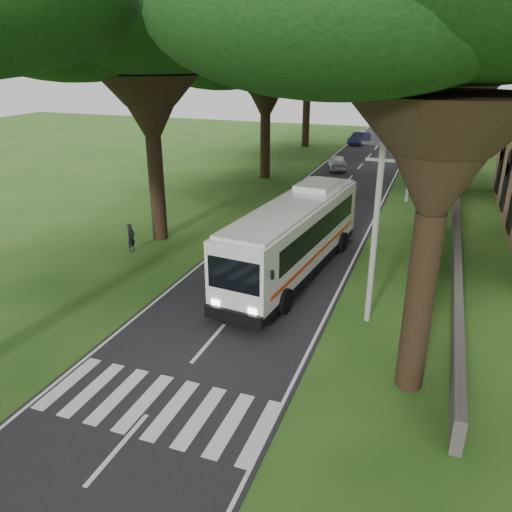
% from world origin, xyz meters
% --- Properties ---
extents(ground, '(140.00, 140.00, 0.00)m').
position_xyz_m(ground, '(0.00, 0.00, 0.00)').
color(ground, '#234C15').
rests_on(ground, ground).
extents(road, '(8.00, 120.00, 0.04)m').
position_xyz_m(road, '(0.00, 25.00, 0.01)').
color(road, black).
rests_on(road, ground).
extents(crosswalk, '(8.00, 3.00, 0.01)m').
position_xyz_m(crosswalk, '(0.00, -2.00, 0.00)').
color(crosswalk, silver).
rests_on(crosswalk, ground).
extents(property_wall, '(0.35, 50.00, 1.20)m').
position_xyz_m(property_wall, '(9.00, 24.00, 0.60)').
color(property_wall, '#383533').
rests_on(property_wall, ground).
extents(pole_near, '(1.60, 0.24, 8.00)m').
position_xyz_m(pole_near, '(5.50, 6.00, 4.18)').
color(pole_near, gray).
rests_on(pole_near, ground).
extents(pole_mid, '(1.60, 0.24, 8.00)m').
position_xyz_m(pole_mid, '(5.50, 26.00, 4.18)').
color(pole_mid, gray).
rests_on(pole_mid, ground).
extents(pole_far, '(1.60, 0.24, 8.00)m').
position_xyz_m(pole_far, '(5.50, 46.00, 4.18)').
color(pole_far, gray).
rests_on(pole_far, ground).
extents(tree_l_mida, '(15.20, 15.20, 15.72)m').
position_xyz_m(tree_l_mida, '(-8.00, 12.00, 12.38)').
color(tree_l_mida, black).
rests_on(tree_l_mida, ground).
extents(tree_l_midb, '(16.36, 16.36, 14.77)m').
position_xyz_m(tree_l_midb, '(-7.50, 30.00, 11.23)').
color(tree_l_midb, black).
rests_on(tree_l_midb, ground).
extents(tree_l_far, '(16.21, 16.21, 15.14)m').
position_xyz_m(tree_l_far, '(-8.50, 48.00, 11.63)').
color(tree_l_far, black).
rests_on(tree_l_far, ground).
extents(tree_r_mida, '(14.25, 14.25, 15.54)m').
position_xyz_m(tree_r_mida, '(8.00, 20.00, 12.37)').
color(tree_r_mida, black).
rests_on(tree_r_mida, ground).
extents(tree_r_midb, '(13.66, 13.66, 14.20)m').
position_xyz_m(tree_r_midb, '(7.50, 38.00, 11.16)').
color(tree_r_midb, black).
rests_on(tree_r_midb, ground).
extents(tree_r_far, '(12.99, 12.99, 13.41)m').
position_xyz_m(tree_r_far, '(8.50, 56.00, 10.51)').
color(tree_r_far, black).
rests_on(tree_r_far, ground).
extents(coach_bus, '(3.99, 12.92, 3.75)m').
position_xyz_m(coach_bus, '(1.16, 9.77, 2.02)').
color(coach_bus, silver).
rests_on(coach_bus, ground).
extents(distant_car_a, '(2.77, 4.46, 1.42)m').
position_xyz_m(distant_car_a, '(-1.93, 35.59, 0.74)').
color(distant_car_a, silver).
rests_on(distant_car_a, road).
extents(distant_car_b, '(2.38, 4.66, 1.47)m').
position_xyz_m(distant_car_b, '(-2.47, 51.98, 0.76)').
color(distant_car_b, navy).
rests_on(distant_car_b, road).
extents(distant_car_c, '(3.05, 4.65, 1.25)m').
position_xyz_m(distant_car_c, '(0.80, 65.63, 0.66)').
color(distant_car_c, maroon).
rests_on(distant_car_c, road).
extents(pedestrian, '(0.41, 0.61, 1.64)m').
position_xyz_m(pedestrian, '(-8.39, 9.49, 0.82)').
color(pedestrian, black).
rests_on(pedestrian, ground).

